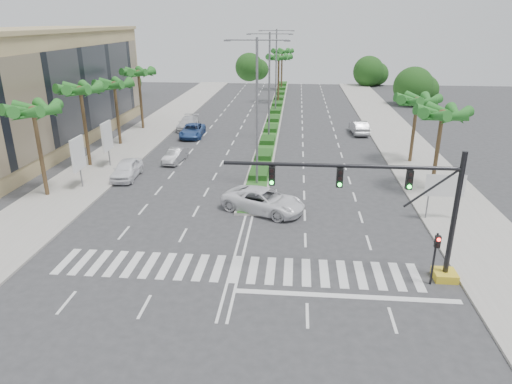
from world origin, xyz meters
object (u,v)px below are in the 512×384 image
(car_parked_d, at_px, (188,123))
(car_parked_a, at_px, (127,169))
(car_parked_c, at_px, (192,131))
(car_parked_b, at_px, (175,156))
(car_crossing, at_px, (264,200))
(car_right, at_px, (359,127))

(car_parked_d, bearing_deg, car_parked_a, -94.21)
(car_parked_a, distance_m, car_parked_d, 19.50)
(car_parked_c, distance_m, car_parked_d, 4.25)
(car_parked_b, relative_size, car_parked_c, 0.73)
(car_crossing, relative_size, car_right, 1.24)
(car_parked_a, bearing_deg, car_right, 36.93)
(car_parked_d, bearing_deg, car_parked_b, -83.20)
(car_parked_c, bearing_deg, car_parked_a, -101.73)
(car_parked_c, relative_size, car_crossing, 0.90)
(car_crossing, bearing_deg, car_right, 2.04)
(car_parked_a, xyz_separation_m, car_parked_d, (1.01, 19.48, -0.04))
(car_parked_d, bearing_deg, car_parked_c, -70.98)
(car_parked_a, xyz_separation_m, car_parked_c, (2.48, 15.49, -0.06))
(car_parked_a, bearing_deg, car_crossing, -29.89)
(car_parked_b, distance_m, car_parked_d, 14.50)
(car_parked_b, relative_size, car_crossing, 0.66)
(car_parked_c, xyz_separation_m, car_crossing, (10.19, -21.94, 0.09))
(car_parked_d, height_order, car_right, car_right)
(car_parked_b, bearing_deg, car_right, 41.20)
(car_parked_b, distance_m, car_right, 23.91)
(car_parked_b, relative_size, car_parked_d, 0.75)
(car_right, bearing_deg, car_parked_c, 4.91)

